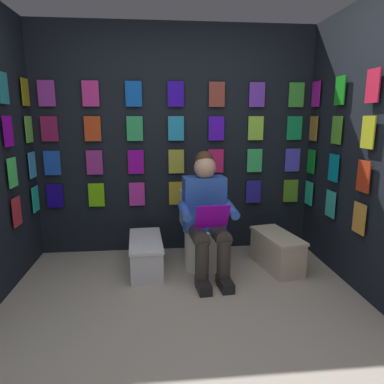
{
  "coord_description": "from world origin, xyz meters",
  "views": [
    {
      "loc": [
        0.2,
        2.0,
        1.5
      ],
      "look_at": [
        -0.09,
        -1.02,
        0.85
      ],
      "focal_mm": 32.69,
      "sensor_mm": 36.0,
      "label": 1
    }
  ],
  "objects_px": {
    "comic_longbox_far": "(277,251)",
    "comic_longbox_near": "(146,254)",
    "toilet": "(202,234)",
    "person_reading": "(207,215)"
  },
  "relations": [
    {
      "from": "toilet",
      "to": "person_reading",
      "type": "height_order",
      "value": "person_reading"
    },
    {
      "from": "person_reading",
      "to": "toilet",
      "type": "bearing_deg",
      "value": -90.64
    },
    {
      "from": "toilet",
      "to": "person_reading",
      "type": "bearing_deg",
      "value": 89.36
    },
    {
      "from": "comic_longbox_far",
      "to": "comic_longbox_near",
      "type": "bearing_deg",
      "value": -14.02
    },
    {
      "from": "toilet",
      "to": "comic_longbox_near",
      "type": "height_order",
      "value": "toilet"
    },
    {
      "from": "comic_longbox_near",
      "to": "comic_longbox_far",
      "type": "xyz_separation_m",
      "value": [
        -1.32,
        0.08,
        0.02
      ]
    },
    {
      "from": "comic_longbox_near",
      "to": "toilet",
      "type": "bearing_deg",
      "value": -176.37
    },
    {
      "from": "comic_longbox_far",
      "to": "toilet",
      "type": "bearing_deg",
      "value": -21.79
    },
    {
      "from": "comic_longbox_near",
      "to": "comic_longbox_far",
      "type": "relative_size",
      "value": 1.08
    },
    {
      "from": "toilet",
      "to": "comic_longbox_near",
      "type": "xyz_separation_m",
      "value": [
        0.57,
        0.07,
        -0.16
      ]
    }
  ]
}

